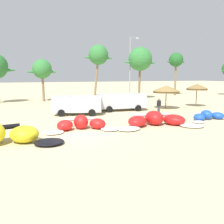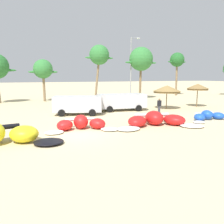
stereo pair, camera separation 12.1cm
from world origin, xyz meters
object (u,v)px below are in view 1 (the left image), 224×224
(palm_center_right, at_px, (98,55))
(palm_right_of_gap, at_px, (140,59))
(beach_umbrella_near_van, at_px, (166,89))
(lamppost_west_center, at_px, (131,65))
(kite_right_of_center, at_px, (208,116))
(kite_center, at_px, (156,120))
(parked_van, at_px, (120,101))
(beach_umbrella_middle, at_px, (197,87))
(person_near_kites, at_px, (159,106))
(kite_left_of_center, at_px, (81,124))
(palm_center_left, at_px, (42,69))
(parked_car_second, at_px, (76,104))
(palm_right, at_px, (176,61))

(palm_center_right, xyz_separation_m, palm_right_of_gap, (5.72, -4.27, -0.79))
(beach_umbrella_near_van, distance_m, lamppost_west_center, 12.46)
(kite_right_of_center, bearing_deg, palm_center_right, 96.20)
(kite_center, distance_m, palm_right_of_gap, 21.69)
(beach_umbrella_near_van, bearing_deg, parked_van, 171.79)
(beach_umbrella_middle, height_order, parked_van, beach_umbrella_middle)
(kite_right_of_center, height_order, person_near_kites, person_near_kites)
(kite_left_of_center, bearing_deg, kite_center, -8.22)
(beach_umbrella_middle, bearing_deg, lamppost_west_center, 106.40)
(beach_umbrella_near_van, xyz_separation_m, palm_center_left, (-12.45, 13.68, 2.44))
(beach_umbrella_middle, xyz_separation_m, palm_right_of_gap, (-1.98, 11.11, 4.00))
(parked_van, height_order, palm_center_left, palm_center_left)
(kite_left_of_center, bearing_deg, parked_car_second, 80.05)
(beach_umbrella_near_van, relative_size, palm_center_left, 0.51)
(kite_left_of_center, xyz_separation_m, palm_center_right, (8.74, 22.35, 6.85))
(beach_umbrella_near_van, bearing_deg, palm_center_right, 100.73)
(kite_right_of_center, bearing_deg, beach_umbrella_near_van, 86.00)
(palm_center_right, bearing_deg, kite_left_of_center, -111.36)
(parked_car_second, height_order, palm_center_right, palm_center_right)
(kite_left_of_center, distance_m, palm_right_of_gap, 23.93)
(kite_left_of_center, xyz_separation_m, beach_umbrella_middle, (16.44, 6.96, 2.07))
(person_near_kites, distance_m, palm_right_of_gap, 16.57)
(palm_right, bearing_deg, beach_umbrella_near_van, -129.61)
(palm_right, relative_size, lamppost_west_center, 0.83)
(kite_left_of_center, bearing_deg, beach_umbrella_middle, 22.94)
(beach_umbrella_near_van, bearing_deg, beach_umbrella_middle, 4.02)
(palm_right, bearing_deg, lamppost_west_center, -163.88)
(parked_van, bearing_deg, lamppost_west_center, 58.89)
(beach_umbrella_near_van, relative_size, beach_umbrella_middle, 1.11)
(parked_van, height_order, palm_center_right, palm_center_right)
(kite_center, relative_size, beach_umbrella_near_van, 2.21)
(palm_right, bearing_deg, palm_center_left, -176.43)
(kite_left_of_center, distance_m, palm_center_right, 24.96)
(parked_car_second, xyz_separation_m, palm_center_left, (-1.87, 13.85, 3.66))
(parked_van, relative_size, parked_car_second, 1.08)
(parked_car_second, bearing_deg, person_near_kites, -20.70)
(parked_car_second, distance_m, palm_right_of_gap, 18.48)
(kite_center, height_order, parked_car_second, parked_car_second)
(palm_center_right, bearing_deg, palm_center_left, -167.83)
(person_near_kites, xyz_separation_m, palm_right_of_gap, (5.69, 14.51, 5.64))
(kite_center, height_order, palm_center_left, palm_center_left)
(palm_right_of_gap, bearing_deg, beach_umbrella_middle, -79.92)
(beach_umbrella_middle, distance_m, palm_center_left, 21.87)
(parked_car_second, bearing_deg, lamppost_west_center, 45.62)
(beach_umbrella_middle, relative_size, person_near_kites, 1.76)
(palm_right, bearing_deg, parked_car_second, -146.40)
(parked_van, height_order, person_near_kites, parked_van)
(palm_center_left, distance_m, lamppost_west_center, 13.88)
(beach_umbrella_near_van, height_order, person_near_kites, beach_umbrella_near_van)
(parked_car_second, distance_m, palm_center_left, 14.45)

